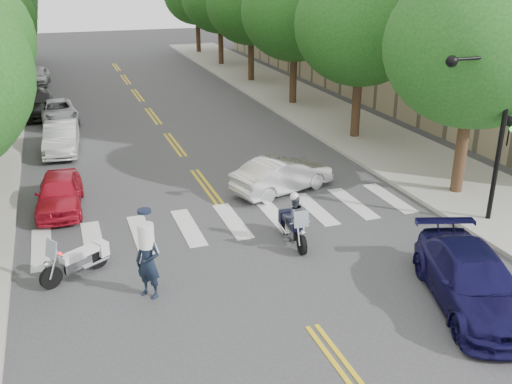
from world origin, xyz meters
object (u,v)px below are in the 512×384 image
convertible (283,175)px  motorcycle_parked (81,259)px  motorcycle_police (293,220)px  officer_standing (148,262)px  sedan_blue (473,280)px

convertible → motorcycle_parked: bearing=99.3°
motorcycle_police → officer_standing: officer_standing is taller
motorcycle_parked → sedan_blue: sedan_blue is taller
motorcycle_police → sedan_blue: motorcycle_police is taller
sedan_blue → officer_standing: bearing=175.4°
officer_standing → sedan_blue: officer_standing is taller
motorcycle_parked → officer_standing: 2.46m
motorcycle_police → sedan_blue: (2.91, -4.84, -0.05)m
sedan_blue → motorcycle_parked: bearing=170.0°
officer_standing → convertible: (6.12, 5.81, -0.32)m
officer_standing → convertible: officer_standing is taller
motorcycle_police → officer_standing: size_ratio=1.05×
motorcycle_police → motorcycle_parked: (-6.44, 0.12, -0.28)m
motorcycle_parked → convertible: size_ratio=0.47×
officer_standing → sedan_blue: (7.70, -3.19, -0.29)m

